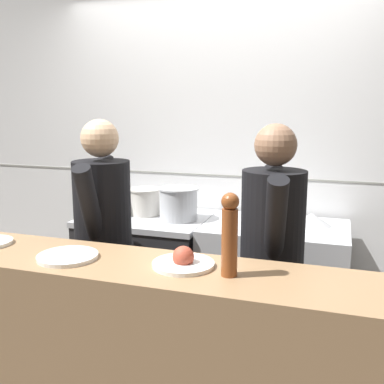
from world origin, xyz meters
The scene contains 13 objects.
wall_back_tiled centered at (0.00, 1.31, 1.30)m, with size 8.00×0.06×2.60m.
oven_range centered at (-0.45, 0.91, 0.44)m, with size 0.90×0.71×0.88m.
prep_counter centered at (0.49, 0.91, 0.44)m, with size 0.96×0.65×0.89m.
pass_counter centered at (0.04, -0.35, 0.50)m, with size 2.43×0.45×1.00m.
stock_pot centered at (-0.74, 0.86, 1.00)m, with size 0.24×0.24×0.23m.
sauce_pot centered at (-0.48, 0.94, 0.99)m, with size 0.24×0.24×0.20m.
braising_pot centered at (-0.19, 0.88, 1.00)m, with size 0.28×0.28×0.23m.
mixing_bowl_steel centered at (0.72, 0.99, 0.93)m, with size 0.26×0.26×0.08m.
plated_dish_appetiser centered at (-0.27, -0.38, 1.01)m, with size 0.27×0.27×0.02m.
plated_dish_dessert centered at (0.26, -0.31, 1.02)m, with size 0.27×0.27×0.09m.
pepper_mill centered at (0.48, -0.36, 1.18)m, with size 0.07×0.07×0.34m.
chef_head_cook centered at (-0.40, 0.18, 0.89)m, with size 0.38×0.70×1.61m.
chef_sous centered at (0.57, 0.19, 0.89)m, with size 0.38×0.70×1.59m.
Camera 1 is at (0.88, -2.04, 1.68)m, focal length 42.00 mm.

